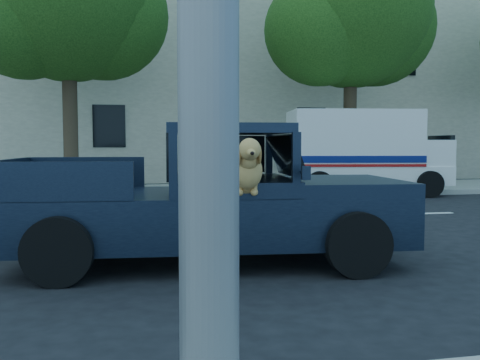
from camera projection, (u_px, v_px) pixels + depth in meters
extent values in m
plane|color=black|center=(292.00, 252.00, 7.69)|extent=(120.00, 120.00, 0.00)
cube|color=gray|center=(204.00, 191.00, 16.67)|extent=(60.00, 4.00, 0.15)
cylinder|color=#332619|center=(70.00, 122.00, 16.10)|extent=(0.44, 0.44, 4.40)
sphere|color=#12370D|center=(23.00, 17.00, 15.36)|extent=(3.60, 3.60, 3.60)
sphere|color=#12370D|center=(103.00, 15.00, 16.37)|extent=(4.00, 4.00, 4.00)
cylinder|color=#332619|center=(350.00, 124.00, 17.93)|extent=(0.44, 0.44, 4.40)
sphere|color=#12370D|center=(351.00, 9.00, 17.67)|extent=(5.20, 5.20, 5.20)
sphere|color=#12370D|center=(320.00, 30.00, 17.19)|extent=(3.60, 3.60, 3.60)
sphere|color=#12370D|center=(375.00, 27.00, 18.20)|extent=(4.00, 4.00, 4.00)
cube|color=beige|center=(247.00, 78.00, 24.10)|extent=(26.00, 6.00, 9.00)
cube|color=black|center=(208.00, 216.00, 7.01)|extent=(5.20, 2.38, 0.64)
cube|color=black|center=(341.00, 185.00, 7.19)|extent=(1.62, 2.06, 0.16)
cube|color=black|center=(226.00, 130.00, 6.96)|extent=(1.66, 1.99, 0.12)
cube|color=black|center=(285.00, 155.00, 7.07)|extent=(0.39, 1.68, 0.55)
cube|color=black|center=(245.00, 206.00, 6.61)|extent=(0.58, 0.58, 0.37)
cube|color=black|center=(306.00, 173.00, 5.88)|extent=(0.10, 0.06, 0.16)
cube|color=silver|center=(366.00, 174.00, 16.30)|extent=(4.90, 2.77, 0.55)
cube|color=silver|center=(352.00, 138.00, 16.20)|extent=(4.03, 2.63, 1.66)
cube|color=silver|center=(425.00, 153.00, 16.35)|extent=(1.29, 2.17, 0.77)
cube|color=#0B1758|center=(362.00, 159.00, 15.18)|extent=(3.72, 0.58, 0.20)
cube|color=#9E0F0F|center=(362.00, 166.00, 15.19)|extent=(3.72, 0.58, 0.08)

